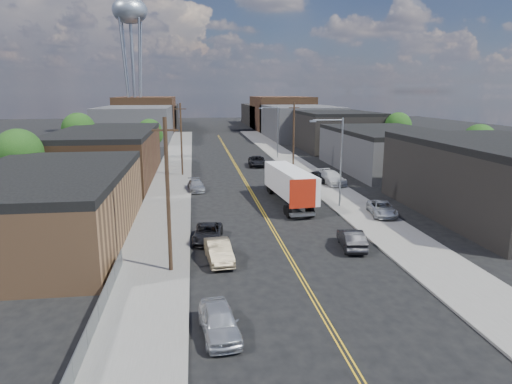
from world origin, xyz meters
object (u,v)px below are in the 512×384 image
object	(u,v)px
water_tower	(130,16)
car_right_lot_c	(319,177)
car_left_c	(208,233)
car_ahead_truck	(257,161)
semi_truck	(287,182)
car_left_d	(196,186)
car_right_lot_b	(331,178)
car_left_a	(219,321)
car_right_lot_a	(382,208)
car_left_b	(219,251)
car_right_oncoming	(351,239)

from	to	relation	value
water_tower	car_right_lot_c	xyz separation A→B (m)	(31.31, -72.62, -29.81)
car_left_c	car_ahead_truck	distance (m)	37.09
semi_truck	car_left_d	xyz separation A→B (m)	(-9.54, 6.83, -1.52)
semi_truck	car_right_lot_b	distance (m)	10.90
car_right_lot_c	car_ahead_truck	distance (m)	15.83
water_tower	car_right_lot_b	size ratio (longest dim) A/B	6.60
car_left_a	car_right_lot_b	bearing A→B (deg)	58.89
car_left_a	car_left_d	world-z (taller)	car_left_a
semi_truck	car_right_lot_a	distance (m)	10.53
car_left_b	car_right_oncoming	bearing A→B (deg)	2.46
car_left_b	car_ahead_truck	size ratio (longest dim) A/B	0.81
water_tower	car_right_lot_a	distance (m)	99.51
car_left_a	car_left_d	bearing A→B (deg)	85.36
car_left_a	car_right_lot_c	xyz separation A→B (m)	(14.84, 35.71, 0.11)
water_tower	car_right_lot_a	bearing A→B (deg)	-69.78
car_left_c	car_left_b	bearing A→B (deg)	-76.07
car_right_lot_a	car_right_lot_b	size ratio (longest dim) A/B	0.85
car_right_lot_a	car_ahead_truck	xyz separation A→B (m)	(-7.54, 31.10, -0.04)
car_left_b	car_left_d	size ratio (longest dim) A/B	1.02
car_right_lot_a	car_right_lot_b	world-z (taller)	car_right_lot_b
car_left_d	car_ahead_truck	size ratio (longest dim) A/B	0.79
car_right_lot_a	car_ahead_truck	bearing A→B (deg)	112.91
water_tower	car_left_d	bearing A→B (deg)	-78.27
semi_truck	car_right_oncoming	bearing A→B (deg)	-88.21
car_right_lot_b	car_ahead_truck	bearing A→B (deg)	105.79
car_right_oncoming	car_right_lot_c	world-z (taller)	car_right_lot_c
car_right_lot_a	car_right_lot_c	xyz separation A→B (m)	(-1.49, 16.47, 0.03)
car_left_c	car_right_lot_c	xyz separation A→B (m)	(14.91, 21.38, 0.19)
car_ahead_truck	car_right_lot_c	bearing A→B (deg)	-63.56
semi_truck	car_ahead_truck	xyz separation A→B (m)	(0.13, 24.00, -1.38)
car_right_lot_a	car_left_d	bearing A→B (deg)	150.29
car_right_lot_b	car_left_b	bearing A→B (deg)	-130.59
car_left_a	car_left_b	bearing A→B (deg)	80.76
water_tower	semi_truck	world-z (taller)	water_tower
car_right_oncoming	car_left_d	bearing A→B (deg)	-54.86
car_right_lot_b	car_right_oncoming	bearing A→B (deg)	-111.67
car_left_b	car_right_lot_c	bearing A→B (deg)	55.49
car_left_b	car_right_lot_c	world-z (taller)	car_right_lot_c
car_left_b	car_right_lot_b	bearing A→B (deg)	52.18
water_tower	car_ahead_truck	distance (m)	69.95
car_left_c	car_left_a	bearing A→B (deg)	-83.30
car_right_oncoming	car_right_lot_b	distance (m)	23.77
water_tower	car_left_b	distance (m)	104.38
car_left_b	car_left_d	bearing A→B (deg)	87.80
car_left_c	car_left_d	xyz separation A→B (m)	(-0.80, 18.85, -0.01)
car_left_a	car_right_oncoming	size ratio (longest dim) A/B	0.97
car_right_oncoming	car_right_lot_b	world-z (taller)	car_right_lot_b
car_left_b	car_left_a	bearing A→B (deg)	-98.72
car_right_lot_b	car_ahead_truck	world-z (taller)	car_right_lot_b
water_tower	car_right_lot_c	distance (m)	84.51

